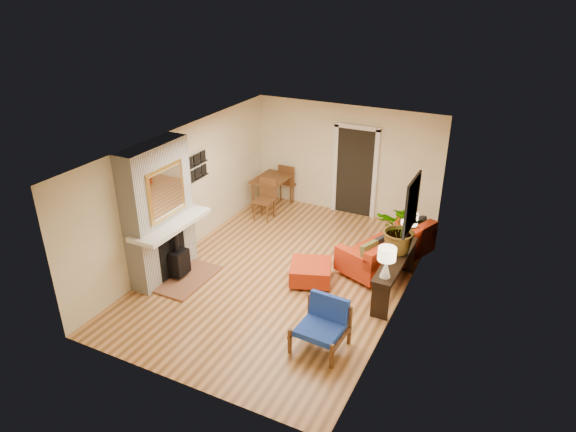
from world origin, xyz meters
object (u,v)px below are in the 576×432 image
at_px(lamp_near, 387,259).
at_px(lamp_far, 409,223).
at_px(sofa, 390,249).
at_px(blue_chair, 323,322).
at_px(dining_table, 275,184).
at_px(console_table, 395,265).
at_px(ottoman, 311,272).
at_px(houseplant, 402,228).

relative_size(lamp_near, lamp_far, 1.00).
xyz_separation_m(sofa, blue_chair, (-0.24, -2.80, 0.06)).
height_order(dining_table, lamp_near, lamp_near).
xyz_separation_m(sofa, console_table, (0.34, -0.92, 0.22)).
distance_m(blue_chair, console_table, 1.98).
bearing_deg(lamp_far, console_table, -90.00).
distance_m(sofa, console_table, 1.00).
bearing_deg(blue_chair, sofa, 85.08).
relative_size(sofa, lamp_near, 4.21).
bearing_deg(lamp_near, ottoman, 166.69).
relative_size(ottoman, dining_table, 0.54).
distance_m(sofa, lamp_far, 0.80).
height_order(console_table, houseplant, houseplant).
bearing_deg(ottoman, blue_chair, -59.84).
distance_m(sofa, dining_table, 3.60).
height_order(ottoman, houseplant, houseplant).
bearing_deg(console_table, houseplant, 92.33).
xyz_separation_m(ottoman, blue_chair, (0.90, -1.55, 0.21)).
height_order(console_table, lamp_far, lamp_far).
relative_size(ottoman, houseplant, 1.01).
distance_m(sofa, ottoman, 1.70).
height_order(dining_table, houseplant, houseplant).
bearing_deg(ottoman, sofa, 47.55).
distance_m(blue_chair, lamp_near, 1.48).
bearing_deg(lamp_far, lamp_near, -90.00).
xyz_separation_m(blue_chair, lamp_far, (0.59, 2.65, 0.64)).
xyz_separation_m(console_table, houseplant, (-0.01, 0.25, 0.62)).
xyz_separation_m(ottoman, lamp_far, (1.49, 1.10, 0.84)).
relative_size(dining_table, lamp_far, 3.28).
distance_m(sofa, blue_chair, 2.81).
relative_size(ottoman, lamp_near, 1.77).
distance_m(lamp_near, houseplant, 0.94).
distance_m(blue_chair, lamp_far, 2.79).
bearing_deg(lamp_near, sofa, 102.16).
relative_size(blue_chair, lamp_near, 1.46).
bearing_deg(ottoman, console_table, 12.51).
height_order(sofa, ottoman, sofa).
bearing_deg(blue_chair, console_table, 72.71).
distance_m(ottoman, lamp_far, 2.03).
bearing_deg(dining_table, blue_chair, -54.09).
relative_size(console_table, lamp_far, 3.43).
height_order(ottoman, lamp_near, lamp_near).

